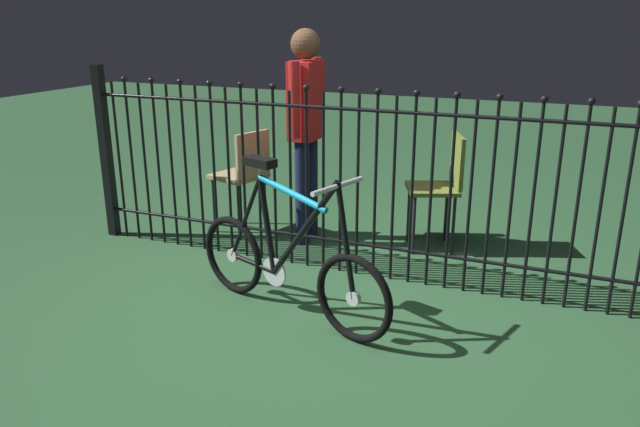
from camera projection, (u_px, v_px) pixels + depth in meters
name	position (u px, v px, depth m)	size (l,w,h in m)	color
ground_plane	(321.00, 311.00, 3.65)	(20.00, 20.00, 0.00)	#2B5532
iron_fence	(348.00, 178.00, 4.01)	(4.18, 0.07, 1.34)	black
bicycle	(288.00, 264.00, 3.53)	(1.40, 0.55, 0.92)	black
chair_tan	(244.00, 171.00, 4.80)	(0.45, 0.45, 0.84)	black
chair_olive	(443.00, 180.00, 4.50)	(0.47, 0.47, 0.87)	black
person_visitor	(306.00, 119.00, 4.52)	(0.22, 0.48, 1.60)	#191E3F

